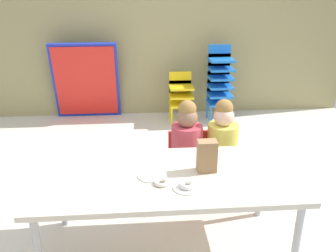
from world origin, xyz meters
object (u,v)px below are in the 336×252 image
folded_activity_table (86,81)px  paper_bag_brown (207,156)px  paper_plate_center_table (151,176)px  donut_powdered_loose (162,182)px  seated_child_near_camera (187,142)px  kid_chair_blue_stack (220,80)px  donut_powdered_on_plate (187,185)px  paper_plate_near_edge (187,187)px  seated_child_middle_seat (222,141)px  craft_table (167,181)px  kid_chair_yellow_stack (181,94)px

folded_activity_table → paper_bag_brown: 3.03m
paper_plate_center_table → donut_powdered_loose: 0.12m
seated_child_near_camera → kid_chair_blue_stack: kid_chair_blue_stack is taller
donut_powdered_on_plate → paper_plate_near_edge: bearing=0.0°
seated_child_middle_seat → kid_chair_blue_stack: (0.40, 1.96, 0.02)m
kid_chair_blue_stack → paper_bag_brown: 2.65m
seated_child_near_camera → kid_chair_blue_stack: (0.71, 1.96, 0.02)m
kid_chair_blue_stack → paper_plate_near_edge: bearing=-106.3°
seated_child_near_camera → paper_bag_brown: size_ratio=4.17×
craft_table → donut_powdered_loose: size_ratio=17.59×
folded_activity_table → seated_child_middle_seat: bearing=-56.8°
craft_table → donut_powdered_on_plate: (0.11, -0.18, 0.07)m
donut_powdered_loose → paper_plate_near_edge: bearing=-20.5°
seated_child_near_camera → kid_chair_yellow_stack: seated_child_near_camera is taller
folded_activity_table → paper_plate_near_edge: folded_activity_table is taller
seated_child_near_camera → donut_powdered_loose: (-0.26, -0.76, 0.07)m
kid_chair_yellow_stack → kid_chair_blue_stack: bearing=0.1°
craft_table → donut_powdered_loose: bearing=-109.2°
craft_table → paper_plate_near_edge: bearing=-57.7°
folded_activity_table → paper_plate_near_edge: bearing=-71.2°
paper_bag_brown → paper_plate_near_edge: (-0.16, -0.21, -0.11)m
craft_table → kid_chair_yellow_stack: (0.39, 2.60, -0.17)m
kid_chair_yellow_stack → paper_bag_brown: (-0.12, -2.56, 0.33)m
seated_child_near_camera → folded_activity_table: 2.45m
folded_activity_table → paper_bag_brown: folded_activity_table is taller
paper_plate_near_edge → donut_powdered_loose: (-0.16, 0.06, 0.01)m
seated_child_near_camera → kid_chair_yellow_stack: bearing=84.9°
seated_child_middle_seat → kid_chair_blue_stack: 2.00m
seated_child_near_camera → paper_plate_center_table: 0.73m
seated_child_middle_seat → paper_bag_brown: bearing=-112.4°
seated_child_middle_seat → kid_chair_yellow_stack: 1.97m
kid_chair_yellow_stack → paper_bag_brown: paper_bag_brown is taller
paper_plate_center_table → donut_powdered_on_plate: bearing=-37.3°
paper_plate_near_edge → paper_bag_brown: bearing=53.2°
folded_activity_table → donut_powdered_loose: folded_activity_table is taller
seated_child_middle_seat → donut_powdered_loose: (-0.56, -0.76, 0.07)m
craft_table → seated_child_middle_seat: (0.52, 0.64, -0.01)m
seated_child_near_camera → kid_chair_yellow_stack: 1.97m
folded_activity_table → paper_plate_near_edge: (1.02, -3.00, 0.08)m
seated_child_near_camera → kid_chair_blue_stack: 2.08m
seated_child_middle_seat → donut_powdered_on_plate: 0.92m
kid_chair_yellow_stack → paper_plate_center_table: kid_chair_yellow_stack is taller
craft_table → seated_child_middle_seat: bearing=50.7°
paper_plate_center_table → donut_powdered_loose: donut_powdered_loose is taller
craft_table → paper_bag_brown: paper_bag_brown is taller
kid_chair_blue_stack → paper_plate_center_table: kid_chair_blue_stack is taller
donut_powdered_loose → craft_table: bearing=70.8°
seated_child_near_camera → paper_plate_near_edge: size_ratio=5.10×
kid_chair_blue_stack → paper_bag_brown: bearing=-104.3°
kid_chair_blue_stack → paper_bag_brown: (-0.65, -2.56, 0.15)m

